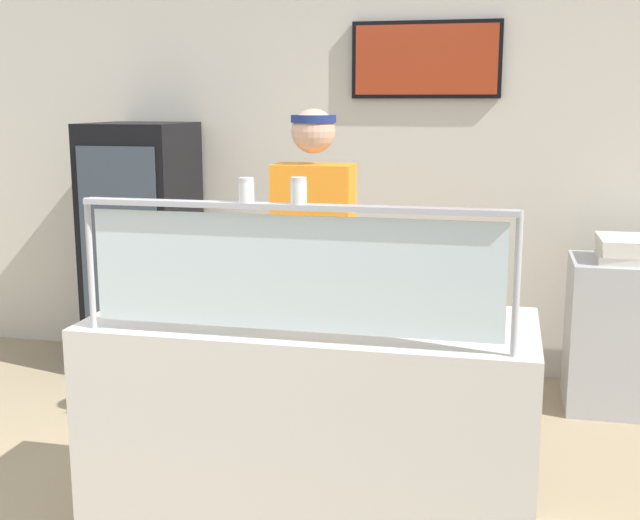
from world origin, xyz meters
The scene contains 12 objects.
ground_plane centered at (0.88, 1.00, 0.00)m, with size 12.00×12.00×0.00m, color tan.
shop_rear_unit centered at (0.88, 2.73, 1.36)m, with size 6.15×0.13×2.70m.
serving_counter centered at (0.88, 0.38, 0.47)m, with size 1.75×0.75×0.95m, color silver.
sneeze_guard centered at (0.88, 0.06, 1.26)m, with size 1.58×0.06×0.50m.
pizza_tray centered at (0.69, 0.42, 0.97)m, with size 0.45×0.45×0.04m.
pizza_server centered at (0.66, 0.40, 0.99)m, with size 0.07×0.28×0.01m, color #ADAFB7.
parmesan_shaker centered at (0.72, 0.06, 1.48)m, with size 0.06×0.06×0.09m.
pepper_flake_shaker centered at (0.91, 0.06, 1.49)m, with size 0.06×0.06×0.09m.
worker_figure centered at (0.71, 1.12, 1.01)m, with size 0.41×0.50×1.76m.
drink_fridge centered at (-0.74, 2.28, 0.83)m, with size 0.62×0.68×1.65m.
prep_shelf centered at (2.34, 2.24, 0.44)m, with size 0.70×0.55×0.89m, color #B7BABF.
pizza_box_stack centered at (2.35, 2.24, 0.96)m, with size 0.43×0.43×0.13m.
Camera 1 is at (1.60, -2.65, 1.80)m, focal length 45.69 mm.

